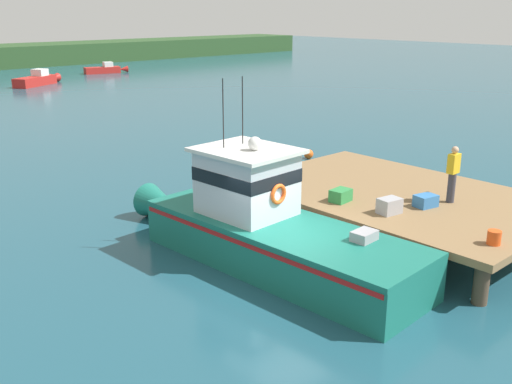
# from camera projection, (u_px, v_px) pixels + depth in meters

# --- Properties ---
(ground_plane) EXTENTS (200.00, 200.00, 0.00)m
(ground_plane) POSITION_uv_depth(u_px,v_px,m) (285.00, 274.00, 15.03)
(ground_plane) COLOR #1E4C5B
(dock) EXTENTS (6.00, 9.00, 1.20)m
(dock) POSITION_uv_depth(u_px,v_px,m) (398.00, 196.00, 17.80)
(dock) COLOR #4C3D2D
(dock) RESTS_ON ground
(main_fishing_boat) EXTENTS (2.99, 9.89, 4.80)m
(main_fishing_boat) POSITION_uv_depth(u_px,v_px,m) (264.00, 226.00, 15.53)
(main_fishing_boat) COLOR #196B5B
(main_fishing_boat) RESTS_ON ground
(crate_single_far) EXTENTS (0.66, 0.53, 0.42)m
(crate_single_far) POSITION_uv_depth(u_px,v_px,m) (389.00, 206.00, 15.85)
(crate_single_far) COLOR #9E9EA3
(crate_single_far) RESTS_ON dock
(crate_single_by_cleat) EXTENTS (0.64, 0.50, 0.36)m
(crate_single_by_cleat) POSITION_uv_depth(u_px,v_px,m) (341.00, 195.00, 16.84)
(crate_single_by_cleat) COLOR #2D8442
(crate_single_by_cleat) RESTS_ON dock
(crate_stack_mid_dock) EXTENTS (0.68, 0.55, 0.34)m
(crate_stack_mid_dock) POSITION_uv_depth(u_px,v_px,m) (426.00, 201.00, 16.40)
(crate_stack_mid_dock) COLOR #3370B2
(crate_stack_mid_dock) RESTS_ON dock
(bait_bucket) EXTENTS (0.32, 0.32, 0.34)m
(bait_bucket) POSITION_uv_depth(u_px,v_px,m) (494.00, 237.00, 13.77)
(bait_bucket) COLOR #E04C19
(bait_bucket) RESTS_ON dock
(deckhand_by_the_boat) EXTENTS (0.36, 0.22, 1.63)m
(deckhand_by_the_boat) POSITION_uv_depth(u_px,v_px,m) (453.00, 173.00, 16.58)
(deckhand_by_the_boat) COLOR #383842
(deckhand_by_the_boat) RESTS_ON dock
(moored_boat_far_right) EXTENTS (5.24, 3.63, 1.38)m
(moored_boat_far_right) POSITION_uv_depth(u_px,v_px,m) (38.00, 80.00, 52.01)
(moored_boat_far_right) COLOR red
(moored_boat_far_right) RESTS_ON ground
(moored_boat_off_the_point) EXTENTS (4.61, 1.97, 1.15)m
(moored_boat_off_the_point) POSITION_uv_depth(u_px,v_px,m) (105.00, 69.00, 61.65)
(moored_boat_off_the_point) COLOR red
(moored_boat_off_the_point) RESTS_ON ground
(mooring_buoy_inshore) EXTENTS (0.43, 0.43, 0.43)m
(mooring_buoy_inshore) POSITION_uv_depth(u_px,v_px,m) (309.00, 154.00, 26.56)
(mooring_buoy_inshore) COLOR #EA5B19
(mooring_buoy_inshore) RESTS_ON ground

